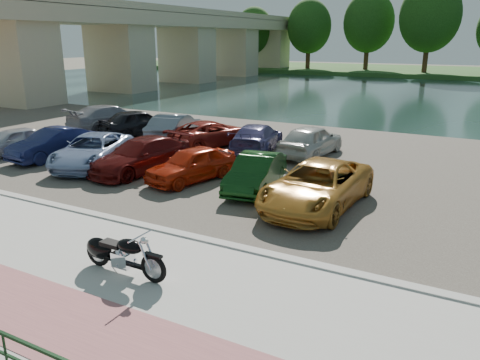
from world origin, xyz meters
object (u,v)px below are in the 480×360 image
(motorcycle, at_px, (117,253))
(car_2, at_px, (93,151))
(car_1, at_px, (53,144))
(car_0, at_px, (12,141))

(motorcycle, bearing_deg, car_2, 138.75)
(car_1, bearing_deg, motorcycle, -29.73)
(motorcycle, xyz_separation_m, car_2, (-7.52, 6.78, 0.15))
(motorcycle, bearing_deg, car_0, 152.83)
(car_0, xyz_separation_m, car_1, (2.30, 0.37, 0.05))
(motorcycle, height_order, car_0, car_0)
(car_0, bearing_deg, car_1, 21.68)
(motorcycle, relative_size, car_0, 0.64)
(motorcycle, distance_m, car_0, 13.99)
(car_0, relative_size, car_1, 0.89)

